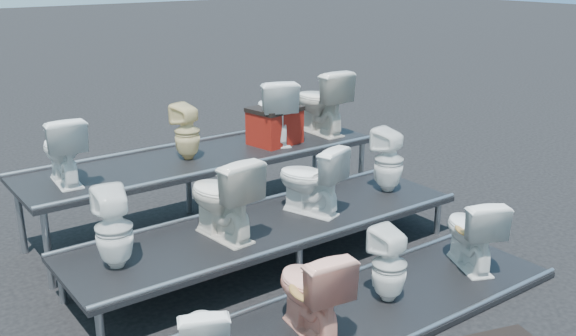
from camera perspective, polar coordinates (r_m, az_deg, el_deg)
ground at (r=6.70m, az=-1.52°, el=-8.55°), size 80.00×80.00×0.00m
tier_front at (r=5.80m, az=6.00°, el=-12.90°), size 4.20×1.20×0.06m
tier_mid at (r=6.60m, az=-1.54°, el=-6.77°), size 4.20×1.20×0.46m
tier_back at (r=7.55m, az=-7.17°, el=-1.99°), size 4.20×1.20×0.86m
toilet_1 at (r=5.31m, az=2.05°, el=-10.75°), size 0.53×0.81×0.77m
toilet_2 at (r=5.86m, az=9.00°, el=-8.49°), size 0.31×0.32×0.69m
toilet_3 at (r=6.63m, az=16.00°, el=-5.43°), size 0.69×0.85×0.76m
toilet_4 at (r=5.68m, az=-15.23°, el=-5.20°), size 0.37×0.38×0.72m
toilet_5 at (r=6.09m, az=-5.88°, el=-2.57°), size 0.54×0.84×0.82m
toilet_6 at (r=6.66m, az=1.98°, el=-0.99°), size 0.63×0.82×0.74m
toilet_7 at (r=7.38m, az=8.95°, el=0.69°), size 0.38×0.38×0.73m
toilet_8 at (r=6.74m, az=-19.41°, el=1.55°), size 0.44×0.71×0.69m
toilet_9 at (r=7.23m, az=-8.97°, el=3.21°), size 0.35×0.35×0.63m
toilet_10 at (r=7.81m, az=-1.24°, el=5.13°), size 0.69×0.88×0.79m
toilet_11 at (r=8.23m, az=2.93°, el=5.93°), size 0.47×0.82×0.83m
red_crate at (r=7.79m, az=-1.18°, el=3.64°), size 0.63×0.54×0.40m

